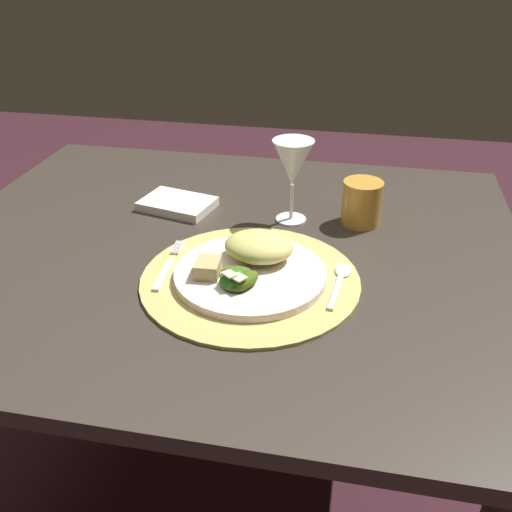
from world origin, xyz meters
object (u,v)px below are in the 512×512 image
at_px(fork, 167,267).
at_px(wine_glass, 293,165).
at_px(amber_tumbler, 362,203).
at_px(dinner_plate, 250,274).
at_px(napkin, 178,204).
at_px(spoon, 341,277).
at_px(dining_table, 226,309).

distance_m(fork, wine_glass, 0.32).
relative_size(wine_glass, amber_tumbler, 1.89).
relative_size(dinner_plate, napkin, 1.75).
distance_m(spoon, amber_tumbler, 0.23).
height_order(dining_table, amber_tumbler, amber_tumbler).
xyz_separation_m(dining_table, amber_tumbler, (0.25, 0.14, 0.19)).
xyz_separation_m(fork, amber_tumbler, (0.32, 0.25, 0.04)).
height_order(spoon, wine_glass, wine_glass).
relative_size(dining_table, spoon, 7.72).
relative_size(dining_table, amber_tumbler, 12.54).
relative_size(napkin, amber_tumbler, 1.65).
height_order(dining_table, dinner_plate, dinner_plate).
height_order(dining_table, wine_glass, wine_glass).
distance_m(dinner_plate, amber_tumbler, 0.31).
relative_size(fork, spoon, 1.15).
bearing_deg(dining_table, fork, -122.24).
bearing_deg(spoon, napkin, 148.30).
xyz_separation_m(dinner_plate, wine_glass, (0.03, 0.24, 0.11)).
bearing_deg(amber_tumbler, dining_table, -150.63).
relative_size(fork, wine_glass, 0.99).
bearing_deg(dinner_plate, wine_glass, 81.80).
relative_size(spoon, amber_tumbler, 1.63).
distance_m(fork, napkin, 0.25).
xyz_separation_m(dining_table, spoon, (0.23, -0.09, 0.16)).
bearing_deg(spoon, fork, -175.02).
bearing_deg(napkin, amber_tumbler, 0.78).
relative_size(dining_table, dinner_plate, 4.36).
bearing_deg(amber_tumbler, dinner_plate, -124.06).
bearing_deg(spoon, wine_glass, 118.53).
height_order(dinner_plate, amber_tumbler, amber_tumbler).
relative_size(fork, napkin, 1.14).
distance_m(dinner_plate, fork, 0.15).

